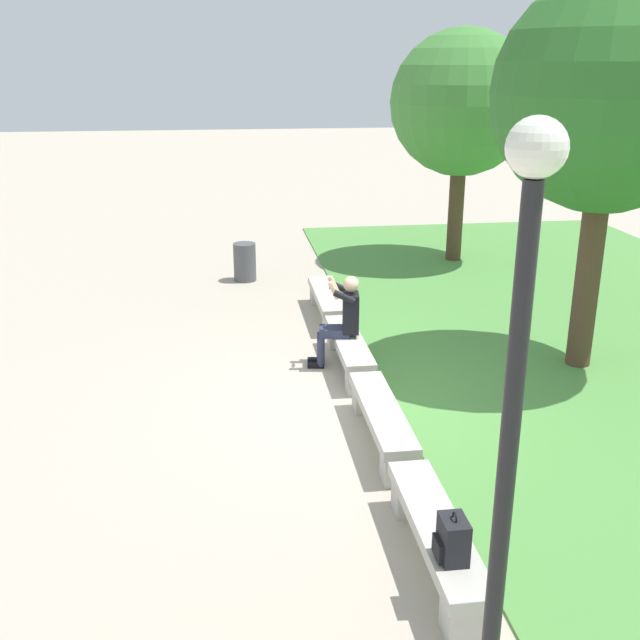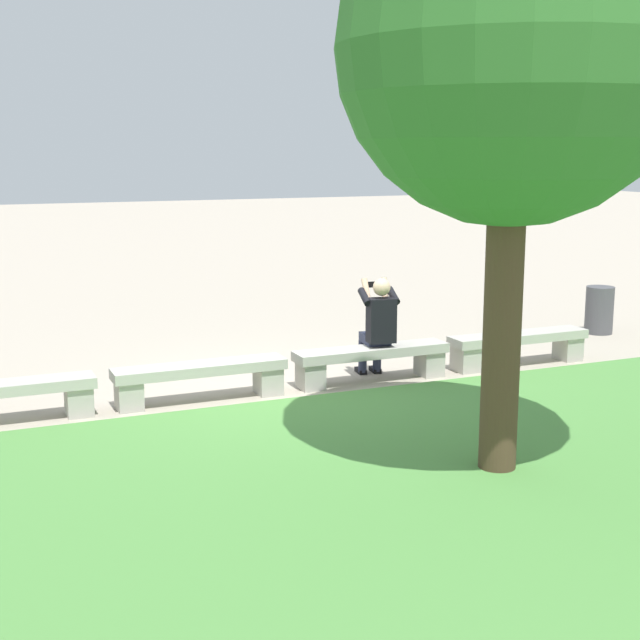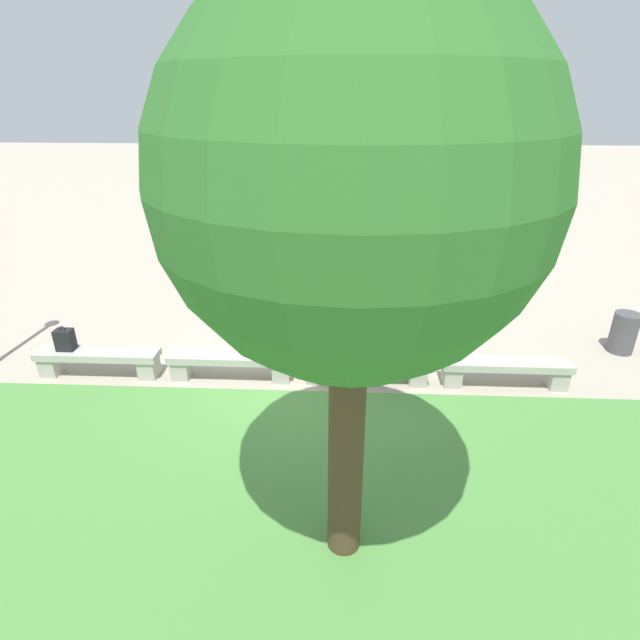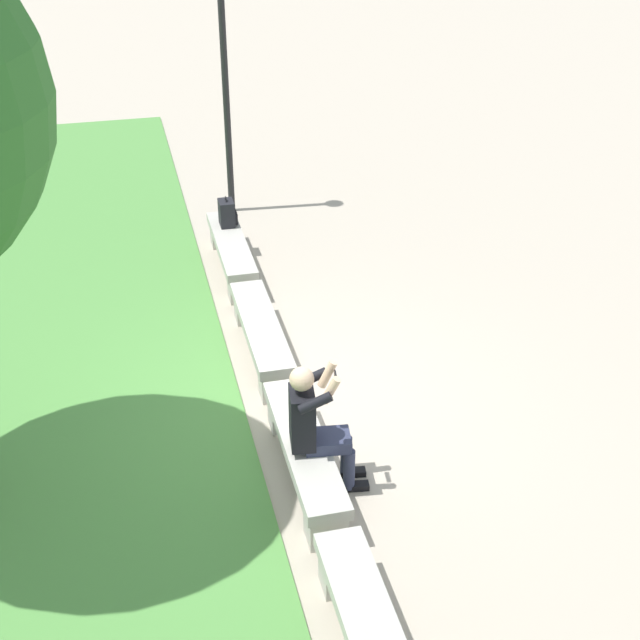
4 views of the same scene
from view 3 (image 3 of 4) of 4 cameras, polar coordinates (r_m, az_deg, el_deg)
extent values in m
plane|color=#B2A593|center=(8.32, -2.48, -6.82)|extent=(80.00, 80.00, 0.00)
cube|color=#B7B2A8|center=(8.51, 20.51, -4.73)|extent=(2.03, 0.40, 0.12)
cube|color=#B7B2A8|center=(8.90, 25.44, -5.95)|extent=(0.28, 0.34, 0.33)
cube|color=#B7B2A8|center=(8.40, 14.83, -6.08)|extent=(0.28, 0.34, 0.33)
cube|color=#B7B2A8|center=(8.10, 5.34, -4.65)|extent=(2.03, 0.40, 0.12)
cube|color=#B7B2A8|center=(8.30, 11.08, -6.07)|extent=(0.28, 0.34, 0.33)
cube|color=#B7B2A8|center=(8.21, -0.57, -5.89)|extent=(0.28, 0.34, 0.33)
cube|color=#B7B2A8|center=(8.29, -10.22, -4.23)|extent=(2.03, 0.40, 0.12)
cube|color=#B7B2A8|center=(8.26, -4.41, -5.78)|extent=(0.28, 0.34, 0.33)
cube|color=#B7B2A8|center=(8.62, -15.55, -5.31)|extent=(0.28, 0.34, 0.33)
cube|color=#B7B2A8|center=(9.04, -24.10, -3.59)|extent=(2.03, 0.40, 0.12)
cube|color=#B7B2A8|center=(8.80, -18.97, -5.13)|extent=(0.28, 0.34, 0.33)
cube|color=#B7B2A8|center=(9.54, -28.37, -4.53)|extent=(0.28, 0.34, 0.33)
cube|color=black|center=(8.67, 6.94, -5.35)|extent=(0.13, 0.25, 0.06)
cylinder|color=#2D334C|center=(8.51, 6.98, -4.35)|extent=(0.11, 0.11, 0.42)
cube|color=black|center=(8.68, 5.62, -5.24)|extent=(0.13, 0.25, 0.06)
cylinder|color=#2D334C|center=(8.52, 5.63, -4.25)|extent=(0.11, 0.11, 0.42)
cube|color=#2D334C|center=(8.22, 6.29, -3.29)|extent=(0.35, 0.46, 0.12)
cube|color=black|center=(7.88, 6.25, -2.27)|extent=(0.37, 0.26, 0.56)
sphere|color=beige|center=(7.70, 6.39, 0.52)|extent=(0.22, 0.22, 0.22)
cylinder|color=black|center=(7.84, 7.79, -0.16)|extent=(0.13, 0.32, 0.21)
cylinder|color=beige|center=(7.94, 7.41, 0.82)|extent=(0.12, 0.20, 0.27)
cylinder|color=black|center=(7.86, 5.02, 0.05)|extent=(0.13, 0.32, 0.21)
cylinder|color=beige|center=(7.95, 5.61, 0.95)|extent=(0.08, 0.18, 0.27)
cube|color=black|center=(7.98, 6.56, 1.32)|extent=(0.15, 0.03, 0.08)
cube|color=black|center=(9.20, -27.13, -2.03)|extent=(0.28, 0.20, 0.36)
cube|color=black|center=(9.32, -26.74, -2.12)|extent=(0.20, 0.06, 0.16)
torus|color=black|center=(9.12, -27.37, -0.90)|extent=(0.10, 0.02, 0.10)
cylinder|color=#4C3826|center=(4.79, 3.03, -13.10)|extent=(0.34, 0.34, 2.83)
sphere|color=#2D6B28|center=(3.83, 3.83, 15.50)|extent=(3.03, 3.03, 3.03)
cylinder|color=#4C4C51|center=(10.54, 31.38, -1.25)|extent=(0.44, 0.44, 0.75)
camera|label=1|loc=(12.77, -46.32, 16.71)|focal=42.00mm
camera|label=2|loc=(5.44, -109.67, -25.69)|focal=50.00mm
camera|label=4|loc=(8.93, 58.71, 21.97)|focal=50.00mm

